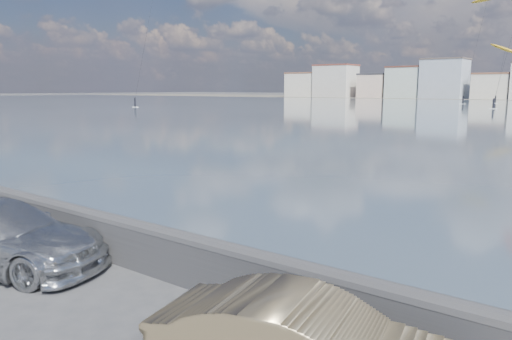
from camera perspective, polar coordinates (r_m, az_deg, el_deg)
The scene contains 4 objects.
ground at distance 8.93m, azimuth -22.21°, elevation -16.84°, with size 700.00×700.00×0.00m, color #333335.
seawall at distance 10.19m, azimuth -9.07°, elevation -9.40°, with size 400.00×0.36×1.08m.
kitesurfer_0 at distance 156.85m, azimuth 26.60°, elevation 12.18°, with size 9.32×17.74×16.66m.
kitesurfer_10 at distance 148.46m, azimuth 24.95°, elevation 17.21°, with size 10.12×18.36×27.61m.
Camera 1 is at (7.07, -3.89, 3.84)m, focal length 35.00 mm.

